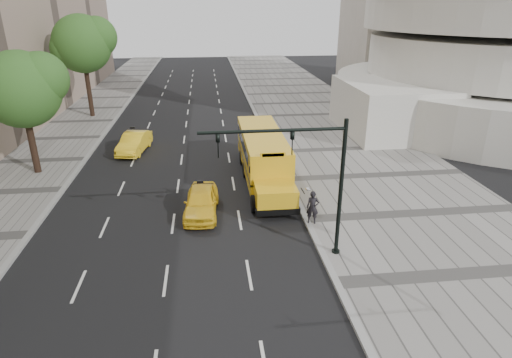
{
  "coord_description": "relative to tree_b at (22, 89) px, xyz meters",
  "views": [
    {
      "loc": [
        1.02,
        -25.21,
        10.71
      ],
      "look_at": [
        3.5,
        -4.0,
        1.9
      ],
      "focal_mm": 30.0,
      "sensor_mm": 36.0,
      "label": 1
    }
  ],
  "objects": [
    {
      "name": "pedestrian",
      "position": [
        16.6,
        -9.23,
        -4.71
      ],
      "size": [
        0.73,
        0.58,
        1.75
      ],
      "primitive_type": "imported",
      "rotation": [
        0.0,
        0.0,
        -0.29
      ],
      "color": "black",
      "rests_on": "sidewalk_museum"
    },
    {
      "name": "tree_b",
      "position": [
        0.0,
        0.0,
        0.0
      ],
      "size": [
        5.44,
        4.84,
        8.11
      ],
      "color": "black",
      "rests_on": "ground"
    },
    {
      "name": "curb_museum",
      "position": [
        16.41,
        -3.21,
        -5.66
      ],
      "size": [
        0.3,
        140.0,
        0.15
      ],
      "primitive_type": "cube",
      "color": "gray",
      "rests_on": "ground"
    },
    {
      "name": "taxi_far",
      "position": [
        5.76,
        3.94,
        -4.98
      ],
      "size": [
        2.33,
        4.77,
        1.51
      ],
      "primitive_type": "imported",
      "rotation": [
        0.0,
        0.0,
        -0.17
      ],
      "color": "yellow",
      "rests_on": "ground"
    },
    {
      "name": "taxi_near",
      "position": [
        10.91,
        -7.25,
        -5.0
      ],
      "size": [
        2.05,
        4.45,
        1.48
      ],
      "primitive_type": "imported",
      "rotation": [
        0.0,
        0.0,
        -0.07
      ],
      "color": "yellow",
      "rests_on": "ground"
    },
    {
      "name": "sidewalk_museum",
      "position": [
        22.41,
        -3.21,
        -5.66
      ],
      "size": [
        12.0,
        140.0,
        0.15
      ],
      "primitive_type": "cube",
      "color": "gray",
      "rests_on": "ground"
    },
    {
      "name": "sidewalk_far",
      "position": [
        -0.59,
        -3.21,
        -5.66
      ],
      "size": [
        6.0,
        140.0,
        0.15
      ],
      "primitive_type": "cube",
      "color": "gray",
      "rests_on": "ground"
    },
    {
      "name": "ground",
      "position": [
        10.41,
        -3.21,
        -5.74
      ],
      "size": [
        140.0,
        140.0,
        0.0
      ],
      "primitive_type": "plane",
      "color": "black",
      "rests_on": "ground"
    },
    {
      "name": "tree_c",
      "position": [
        0.01,
        15.66,
        1.43
      ],
      "size": [
        6.14,
        5.46,
        9.85
      ],
      "color": "black",
      "rests_on": "ground"
    },
    {
      "name": "traffic_signal",
      "position": [
        15.6,
        -12.14,
        -1.64
      ],
      "size": [
        6.18,
        0.36,
        6.4
      ],
      "color": "black",
      "rests_on": "ground"
    },
    {
      "name": "curb_far",
      "position": [
        2.41,
        -3.21,
        -5.66
      ],
      "size": [
        0.3,
        140.0,
        0.15
      ],
      "primitive_type": "cube",
      "color": "gray",
      "rests_on": "ground"
    },
    {
      "name": "school_bus",
      "position": [
        14.91,
        -2.5,
        -3.97
      ],
      "size": [
        2.96,
        11.56,
        3.19
      ],
      "color": "gold",
      "rests_on": "ground"
    }
  ]
}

